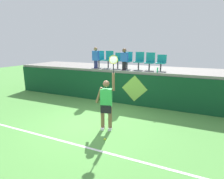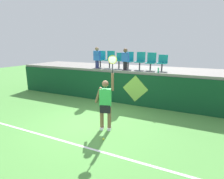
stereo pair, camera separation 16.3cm
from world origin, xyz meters
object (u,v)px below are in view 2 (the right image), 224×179
Objects in this scene: stadium_chair_1 at (110,58)px; stadium_chair_3 at (129,60)px; stadium_chair_5 at (151,61)px; stadium_chair_6 at (162,62)px; tennis_player at (106,103)px; spectator_1 at (125,59)px; water_bottle at (158,70)px; stadium_chair_0 at (101,58)px; stadium_chair_4 at (140,60)px; spectator_0 at (97,57)px; tennis_ball at (103,139)px; stadium_chair_2 at (120,59)px.

stadium_chair_1 is 1.04× the size of stadium_chair_3.
stadium_chair_5 is 0.56m from stadium_chair_6.
tennis_player is 2.90× the size of stadium_chair_3.
stadium_chair_6 is 0.72× the size of spectator_1.
water_bottle is at bearing 71.86° from tennis_player.
stadium_chair_5 reaches higher than water_bottle.
stadium_chair_5 is (2.81, 0.00, -0.05)m from stadium_chair_0.
water_bottle is 0.25× the size of stadium_chair_1.
stadium_chair_4 is 0.55m from stadium_chair_5.
stadium_chair_6 is (0.03, 0.67, 0.32)m from water_bottle.
spectator_1 reaches higher than stadium_chair_0.
stadium_chair_5 is (0.55, 0.00, -0.02)m from stadium_chair_4.
spectator_1 reaches higher than stadium_chair_6.
stadium_chair_3 is 0.79× the size of spectator_0.
stadium_chair_6 is (1.05, 3.80, 1.11)m from tennis_player.
tennis_ball is 0.08× the size of stadium_chair_2.
spectator_1 is at bearing -1.93° from spectator_0.
spectator_1 is at bearing 173.03° from water_bottle.
water_bottle is 0.93m from stadium_chair_5.
stadium_chair_3 is 1.70m from spectator_0.
stadium_chair_0 is at bearing -179.99° from stadium_chair_3.
stadium_chair_5 is at bearing 87.35° from tennis_ball.
stadium_chair_5 is (1.17, 0.00, -0.02)m from stadium_chair_3.
stadium_chair_2 is 0.52m from stadium_chair_3.
tennis_player is 4.29m from spectator_0.
spectator_0 reaches higher than spectator_1.
stadium_chair_0 is 1.72m from spectator_1.
tennis_player is 4.14m from stadium_chair_2.
stadium_chair_0 is 0.82× the size of spectator_0.
stadium_chair_1 reaches higher than water_bottle.
spectator_1 is at bearing -42.22° from stadium_chair_2.
tennis_player is 3.98m from stadium_chair_4.
spectator_0 reaches higher than stadium_chair_2.
stadium_chair_5 is at bearing 22.32° from spectator_1.
tennis_ball is at bearing -99.65° from stadium_chair_6.
stadium_chair_4 is (1.70, 0.00, -0.03)m from stadium_chair_1.
stadium_chair_6 is (2.80, -0.01, -0.08)m from stadium_chair_1.
tennis_ball is at bearing -67.56° from tennis_player.
tennis_player reaches higher than stadium_chair_3.
water_bottle is (0.74, 3.82, 1.72)m from tennis_ball.
stadium_chair_1 is 1.06× the size of stadium_chair_5.
stadium_chair_6 is at bearing 80.35° from tennis_ball.
tennis_player reaches higher than stadium_chair_6.
spectator_1 is at bearing -142.34° from stadium_chair_4.
stadium_chair_1 is at bearing 179.02° from stadium_chair_2.
stadium_chair_2 is 0.70m from spectator_1.
tennis_player is at bearing -65.33° from stadium_chair_1.
stadium_chair_0 is 1.65m from stadium_chair_3.
tennis_ball is 0.08× the size of stadium_chair_5.
stadium_chair_0 is 1.00× the size of stadium_chair_1.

